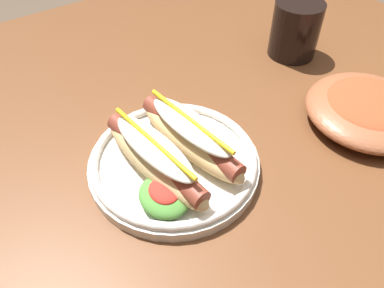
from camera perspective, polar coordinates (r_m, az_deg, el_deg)
name	(u,v)px	position (r m, az deg, el deg)	size (l,w,h in m)	color
dining_table	(301,178)	(0.67, 16.04, -4.89)	(1.26, 0.94, 0.74)	brown
hot_dog_plate	(173,156)	(0.51, -2.84, -1.85)	(0.23, 0.23, 0.08)	silver
soda_cup	(295,29)	(0.75, 15.29, 16.32)	(0.09, 0.09, 0.10)	black
side_bowl	(369,109)	(0.64, 25.05, 4.84)	(0.19, 0.19, 0.05)	brown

